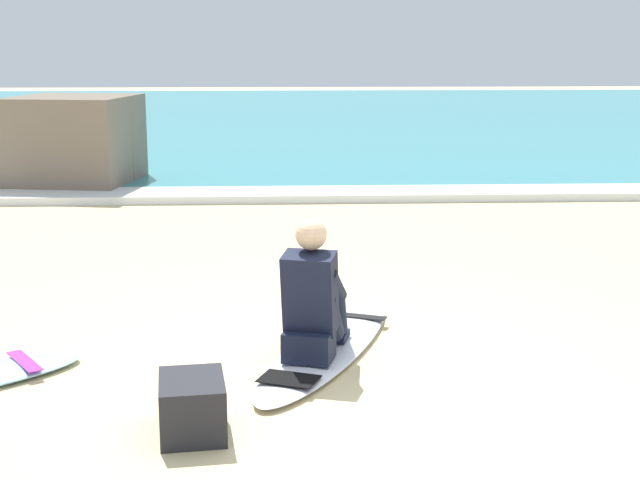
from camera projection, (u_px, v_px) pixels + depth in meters
ground_plane at (334, 390)px, 5.72m from camera, size 80.00×80.00×0.00m
sea at (289, 117)px, 26.11m from camera, size 80.00×28.00×0.10m
breaking_foam at (302, 195)px, 12.74m from camera, size 80.00×0.90×0.11m
surfboard_main at (328, 347)px, 6.41m from camera, size 1.38×2.40×0.08m
surfer_seated at (313, 303)px, 6.08m from camera, size 0.51×0.76×0.95m
rock_outcrop_distant at (56, 149)px, 13.69m from camera, size 3.19×2.91×1.37m
beach_bag at (192, 406)px, 5.05m from camera, size 0.42×0.52×0.32m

